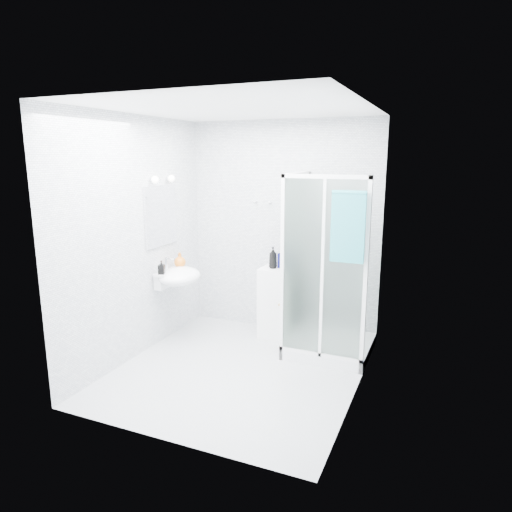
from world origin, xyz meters
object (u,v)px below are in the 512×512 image
at_px(wall_basin, 178,276).
at_px(soap_dispenser_black, 161,267).
at_px(shower_enclosure, 322,315).
at_px(hand_towel, 348,225).
at_px(storage_cabinet, 276,303).
at_px(soap_dispenser_orange, 180,260).
at_px(shampoo_bottle_b, 284,257).
at_px(shampoo_bottle_a, 273,258).

relative_size(wall_basin, soap_dispenser_black, 3.62).
xyz_separation_m(shower_enclosure, soap_dispenser_black, (-1.75, -0.51, 0.49)).
distance_m(shower_enclosure, hand_towel, 1.20).
height_order(storage_cabinet, soap_dispenser_orange, soap_dispenser_orange).
height_order(storage_cabinet, shampoo_bottle_b, shampoo_bottle_b).
distance_m(wall_basin, soap_dispenser_black, 0.25).
height_order(hand_towel, shampoo_bottle_a, hand_towel).
relative_size(shower_enclosure, shampoo_bottle_b, 7.59).
distance_m(shampoo_bottle_a, shampoo_bottle_b, 0.14).
bearing_deg(soap_dispenser_black, shampoo_bottle_a, 34.62).
xyz_separation_m(shower_enclosure, shampoo_bottle_a, (-0.68, 0.23, 0.55)).
height_order(shower_enclosure, shampoo_bottle_a, shower_enclosure).
xyz_separation_m(shampoo_bottle_b, soap_dispenser_orange, (-1.17, -0.45, -0.05)).
relative_size(storage_cabinet, hand_towel, 1.25).
xyz_separation_m(wall_basin, soap_dispenser_black, (-0.09, -0.19, 0.14)).
distance_m(shower_enclosure, shampoo_bottle_a, 0.90).
bearing_deg(wall_basin, soap_dispenser_black, -115.68).
bearing_deg(soap_dispenser_orange, hand_towel, -7.15).
bearing_deg(shampoo_bottle_b, soap_dispenser_black, -145.49).
distance_m(storage_cabinet, shampoo_bottle_b, 0.57).
bearing_deg(soap_dispenser_orange, wall_basin, -66.09).
height_order(storage_cabinet, shampoo_bottle_a, shampoo_bottle_a).
distance_m(wall_basin, storage_cabinet, 1.22).
relative_size(storage_cabinet, shampoo_bottle_b, 3.29).
distance_m(shower_enclosure, soap_dispenser_black, 1.88).
relative_size(wall_basin, storage_cabinet, 0.65).
height_order(hand_towel, shampoo_bottle_b, hand_towel).
height_order(shower_enclosure, hand_towel, shower_enclosure).
relative_size(shampoo_bottle_a, shampoo_bottle_b, 0.99).
height_order(storage_cabinet, soap_dispenser_black, soap_dispenser_black).
bearing_deg(soap_dispenser_black, soap_dispenser_orange, 87.73).
bearing_deg(shower_enclosure, shampoo_bottle_b, 151.18).
height_order(wall_basin, shampoo_bottle_b, shampoo_bottle_b).
distance_m(shower_enclosure, storage_cabinet, 0.69).
bearing_deg(storage_cabinet, wall_basin, -148.42).
bearing_deg(shampoo_bottle_a, wall_basin, -150.72).
relative_size(shower_enclosure, hand_towel, 2.88).
xyz_separation_m(shampoo_bottle_a, soap_dispenser_orange, (-1.06, -0.38, -0.04)).
xyz_separation_m(shower_enclosure, hand_towel, (0.33, -0.40, 1.08)).
bearing_deg(soap_dispenser_orange, storage_cabinet, 20.20).
relative_size(soap_dispenser_orange, soap_dispenser_black, 1.16).
distance_m(soap_dispenser_orange, soap_dispenser_black, 0.36).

